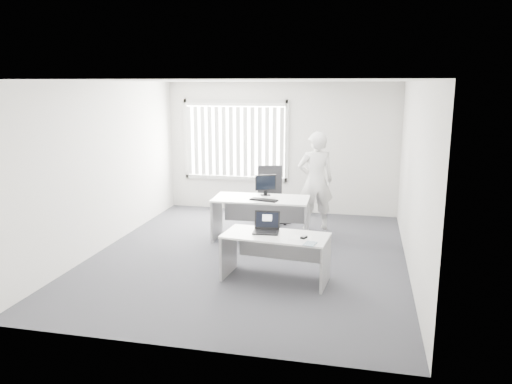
% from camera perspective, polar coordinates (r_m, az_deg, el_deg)
% --- Properties ---
extents(ground, '(6.00, 6.00, 0.00)m').
position_cam_1_polar(ground, '(8.24, -0.81, -7.27)').
color(ground, '#4B4B52').
rests_on(ground, ground).
extents(wall_back, '(5.00, 0.02, 2.80)m').
position_cam_1_polar(wall_back, '(10.79, 2.84, 5.05)').
color(wall_back, silver).
rests_on(wall_back, ground).
extents(wall_front, '(5.00, 0.02, 2.80)m').
position_cam_1_polar(wall_front, '(5.08, -8.66, -3.36)').
color(wall_front, silver).
rests_on(wall_front, ground).
extents(wall_left, '(0.02, 6.00, 2.80)m').
position_cam_1_polar(wall_left, '(8.79, -16.92, 2.87)').
color(wall_left, silver).
rests_on(wall_left, ground).
extents(wall_right, '(0.02, 6.00, 2.80)m').
position_cam_1_polar(wall_right, '(7.71, 17.57, 1.57)').
color(wall_right, silver).
rests_on(wall_right, ground).
extents(ceiling, '(5.00, 6.00, 0.02)m').
position_cam_1_polar(ceiling, '(7.76, -0.87, 12.60)').
color(ceiling, white).
rests_on(ceiling, wall_back).
extents(window, '(2.32, 0.06, 1.76)m').
position_cam_1_polar(window, '(10.94, -2.38, 5.95)').
color(window, '#B5B5B1').
rests_on(window, wall_back).
extents(blinds, '(2.20, 0.10, 1.50)m').
position_cam_1_polar(blinds, '(10.89, -2.46, 5.75)').
color(blinds, white).
rests_on(blinds, wall_back).
extents(desk_near, '(1.53, 0.83, 0.67)m').
position_cam_1_polar(desk_near, '(7.12, 2.25, -6.33)').
color(desk_near, silver).
rests_on(desk_near, ground).
extents(desk_far, '(1.71, 0.86, 0.77)m').
position_cam_1_polar(desk_far, '(8.91, 0.58, -2.02)').
color(desk_far, silver).
rests_on(desk_far, ground).
extents(office_chair, '(0.82, 0.82, 1.16)m').
position_cam_1_polar(office_chair, '(9.91, 1.67, -1.71)').
color(office_chair, black).
rests_on(office_chair, ground).
extents(person, '(0.80, 0.65, 1.89)m').
position_cam_1_polar(person, '(9.54, 6.83, 1.25)').
color(person, silver).
rests_on(person, ground).
extents(laptop, '(0.39, 0.35, 0.28)m').
position_cam_1_polar(laptop, '(7.10, 1.14, -3.60)').
color(laptop, black).
rests_on(laptop, desk_near).
extents(paper_sheet, '(0.32, 0.24, 0.00)m').
position_cam_1_polar(paper_sheet, '(6.95, 5.08, -5.21)').
color(paper_sheet, white).
rests_on(paper_sheet, desk_near).
extents(mouse, '(0.10, 0.12, 0.04)m').
position_cam_1_polar(mouse, '(6.92, 5.49, -5.12)').
color(mouse, '#BDBCBF').
rests_on(mouse, paper_sheet).
extents(booklet, '(0.19, 0.23, 0.01)m').
position_cam_1_polar(booklet, '(6.69, 6.20, -5.90)').
color(booklet, white).
rests_on(booklet, desk_near).
extents(keyboard, '(0.51, 0.28, 0.02)m').
position_cam_1_polar(keyboard, '(8.66, 0.91, -0.91)').
color(keyboard, black).
rests_on(keyboard, desk_far).
extents(monitor, '(0.39, 0.24, 0.38)m').
position_cam_1_polar(monitor, '(9.03, 1.10, 0.80)').
color(monitor, black).
rests_on(monitor, desk_far).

